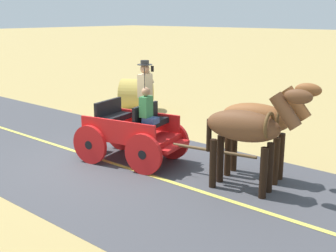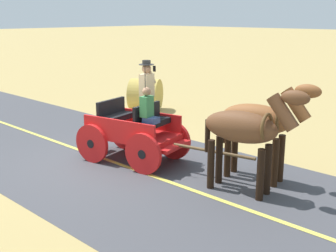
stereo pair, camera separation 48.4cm
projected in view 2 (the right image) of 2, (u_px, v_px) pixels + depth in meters
ground_plane at (109, 161)px, 10.89m from camera, size 200.00×200.00×0.00m
road_surface at (109, 161)px, 10.89m from camera, size 5.67×160.00×0.01m
road_centre_stripe at (109, 160)px, 10.89m from camera, size 0.12×160.00×0.00m
horse_drawn_carriage at (136, 129)px, 10.69m from camera, size 1.86×4.51×2.50m
horse_near_side at (261, 122)px, 9.32m from camera, size 0.83×2.15×2.21m
horse_off_side at (246, 130)px, 8.65m from camera, size 0.81×2.15×2.21m
hay_bale at (145, 95)px, 16.53m from camera, size 1.59×1.55×1.20m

